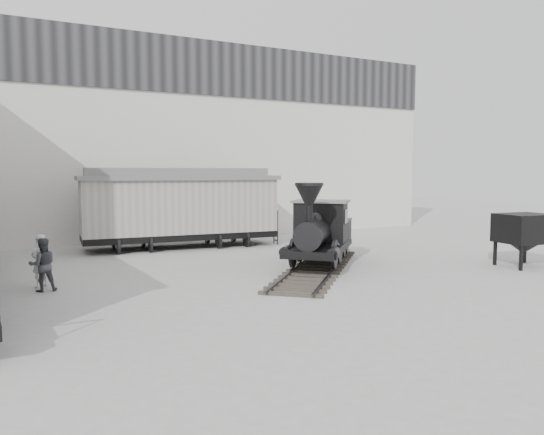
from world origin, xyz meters
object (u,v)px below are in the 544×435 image
boxcar (180,206)px  coal_hopper (524,232)px  locomotive (319,236)px  visitor_b (43,265)px  visitor_a (40,261)px

boxcar → coal_hopper: size_ratio=4.68×
boxcar → locomotive: bearing=-62.4°
locomotive → visitor_b: bearing=-140.0°
locomotive → boxcar: boxcar is taller
locomotive → visitor_a: (-10.09, 1.13, -0.34)m
visitor_a → coal_hopper: 17.98m
boxcar → visitor_b: bearing=-128.3°
visitor_a → visitor_b: size_ratio=1.03×
visitor_a → visitor_b: bearing=53.2°
locomotive → boxcar: 8.39m
visitor_a → coal_hopper: bearing=124.7°
visitor_a → locomotive: bearing=134.0°
locomotive → visitor_a: locomotive is taller
boxcar → coal_hopper: (10.40, -11.45, -0.69)m
locomotive → coal_hopper: locomotive is taller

